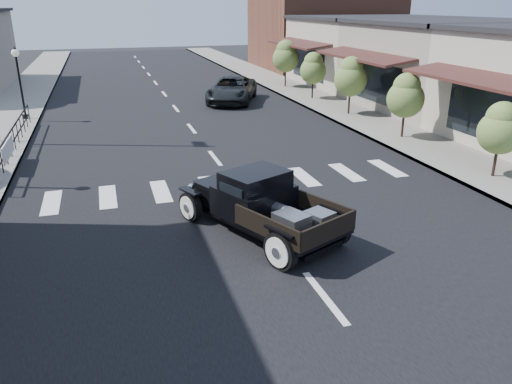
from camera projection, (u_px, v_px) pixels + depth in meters
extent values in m
plane|color=black|center=(276.00, 236.00, 12.64)|extent=(120.00, 120.00, 0.00)
cube|color=black|center=(181.00, 116.00, 26.05)|extent=(14.00, 80.00, 0.02)
cube|color=gray|center=(3.00, 126.00, 23.70)|extent=(3.00, 80.00, 0.15)
cube|color=gray|center=(330.00, 105.00, 28.36)|extent=(3.00, 80.00, 0.15)
cube|color=gray|center=(455.00, 66.00, 27.58)|extent=(10.00, 9.00, 4.50)
cube|color=#B5A999|center=(373.00, 52.00, 35.63)|extent=(10.00, 9.00, 4.50)
cube|color=brown|center=(323.00, 28.00, 44.26)|extent=(11.00, 10.00, 7.00)
imported|color=black|center=(232.00, 90.00, 29.44)|extent=(4.36, 5.81, 1.47)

